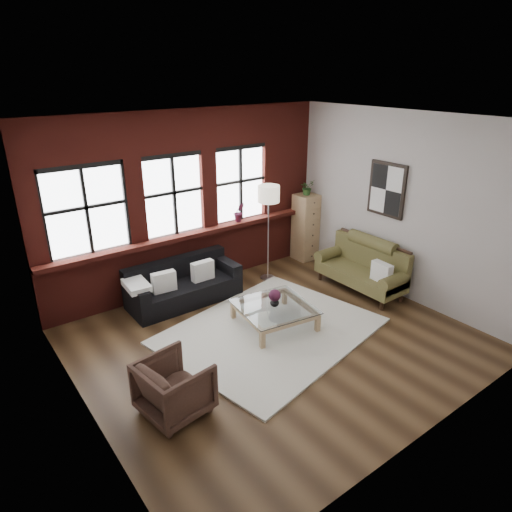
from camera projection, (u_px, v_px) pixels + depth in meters
floor at (274, 340)px, 6.90m from camera, size 5.50×5.50×0.00m
ceiling at (278, 121)px, 5.68m from camera, size 5.50×5.50×0.00m
wall_back at (188, 201)px, 8.14m from camera, size 5.50×0.00×5.50m
wall_front at (438, 313)px, 4.44m from camera, size 5.50×0.00×5.50m
wall_left at (72, 296)px, 4.77m from camera, size 0.00×5.00×5.00m
wall_right at (401, 207)px, 7.81m from camera, size 0.00×5.00×5.00m
brick_backwall at (190, 202)px, 8.09m from camera, size 5.50×0.12×3.20m
sill_ledge at (194, 233)px, 8.24m from camera, size 5.50×0.30×0.08m
window_left at (86, 212)px, 7.05m from camera, size 1.38×0.10×1.50m
window_mid at (173, 196)px, 7.88m from camera, size 1.38×0.10×1.50m
window_right at (240, 185)px, 8.65m from camera, size 1.38×0.10×1.50m
wall_poster at (387, 190)px, 7.92m from camera, size 0.05×0.74×0.94m
shag_rug at (271, 331)px, 7.10m from camera, size 3.54×3.01×0.03m
dark_sofa at (184, 283)px, 7.90m from camera, size 1.94×0.79×0.70m
pillow_a at (164, 282)px, 7.53m from camera, size 0.41×0.18×0.34m
pillow_b at (203, 271)px, 7.94m from camera, size 0.40×0.14×0.34m
vintage_settee at (360, 267)px, 8.27m from camera, size 0.77×1.73×0.92m
pillow_settee at (382, 272)px, 7.79m from camera, size 0.16×0.39×0.34m
armchair at (174, 387)px, 5.34m from camera, size 0.86×0.84×0.69m
coffee_table at (274, 316)px, 7.21m from camera, size 1.25×1.25×0.37m
vase at (275, 302)px, 7.11m from camera, size 0.15×0.15×0.15m
flowers at (275, 295)px, 7.07m from camera, size 0.19×0.19×0.19m
drawer_chest at (305, 227)px, 9.59m from camera, size 0.43×0.43×1.40m
potted_plant_top at (307, 187)px, 9.27m from camera, size 0.29×0.26×0.31m
floor_lamp at (268, 230)px, 8.53m from camera, size 0.40×0.40×1.99m
sill_plant at (239, 212)px, 8.68m from camera, size 0.25×0.22×0.37m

